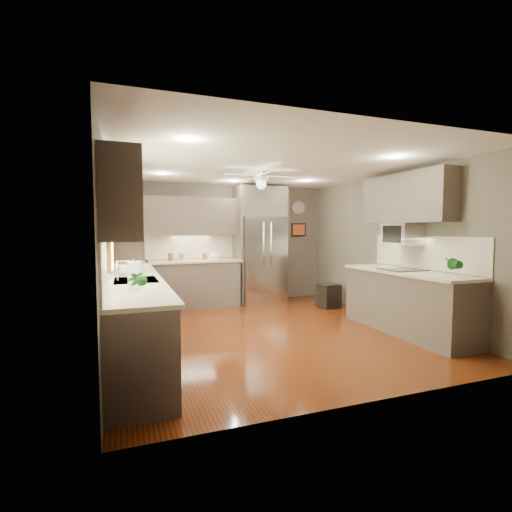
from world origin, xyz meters
TOP-DOWN VIEW (x-y plane):
  - floor at (0.00, 0.00)m, footprint 5.00×5.00m
  - ceiling at (0.00, 0.00)m, footprint 5.00×5.00m
  - wall_back at (0.00, 2.50)m, footprint 4.50×0.00m
  - wall_front at (0.00, -2.50)m, footprint 4.50×0.00m
  - wall_left at (-2.25, 0.00)m, footprint 0.00×5.00m
  - wall_right at (2.25, 0.00)m, footprint 0.00×5.00m
  - canister_a at (-1.18, 2.19)m, footprint 0.11×0.11m
  - canister_b at (-0.97, 2.25)m, footprint 0.10×0.10m
  - canister_c at (-0.83, 2.22)m, footprint 0.15×0.15m
  - canister_d at (-0.50, 2.24)m, footprint 0.10×0.10m
  - soap_bottle at (-2.08, -0.01)m, footprint 0.09×0.09m
  - potted_plant_left at (-1.96, -1.70)m, footprint 0.18×0.14m
  - potted_plant_right at (1.92, -1.59)m, footprint 0.22×0.19m
  - bowl at (-0.30, 2.17)m, footprint 0.25×0.25m
  - left_run at (-1.95, 0.15)m, footprint 0.65×4.70m
  - back_run at (-0.72, 2.20)m, footprint 1.85×0.65m
  - uppers at (-0.74, 0.71)m, footprint 4.50×4.70m
  - window at (-2.22, -0.50)m, footprint 0.05×1.12m
  - sink at (-1.93, -0.50)m, footprint 0.50×0.70m
  - refrigerator at (0.70, 2.16)m, footprint 1.06×0.75m
  - right_run at (1.93, -0.80)m, footprint 0.70×2.20m
  - microwave at (2.03, -0.55)m, footprint 0.43×0.55m
  - ceiling_fan at (-0.00, 0.30)m, footprint 1.18×1.18m
  - recessed_lights at (-0.04, 0.40)m, footprint 2.84×3.14m
  - wall_clock at (1.75, 2.48)m, footprint 0.30×0.03m
  - framed_print at (1.75, 2.48)m, footprint 0.36×0.03m
  - stool at (1.77, 1.18)m, footprint 0.41×0.41m
  - paper_towel at (-1.97, -1.33)m, footprint 0.13×0.13m

SIDE VIEW (x-z plane):
  - floor at x=0.00m, z-range 0.00..0.00m
  - stool at x=1.77m, z-range 0.01..0.47m
  - left_run at x=-1.95m, z-range -0.24..1.21m
  - back_run at x=-0.72m, z-range -0.24..1.21m
  - right_run at x=1.93m, z-range -0.24..1.21m
  - sink at x=-1.93m, z-range 0.75..1.07m
  - bowl at x=-0.30m, z-range 0.94..1.00m
  - canister_d at x=-0.50m, z-range 0.93..1.07m
  - canister_b at x=-0.97m, z-range 0.94..1.08m
  - canister_a at x=-1.18m, z-range 0.95..1.09m
  - canister_c at x=-0.83m, z-range 0.93..1.13m
  - soap_bottle at x=-2.08m, z-range 0.94..1.13m
  - paper_towel at x=-1.97m, z-range 0.92..1.24m
  - potted_plant_left at x=-1.96m, z-range 0.94..1.26m
  - potted_plant_right at x=1.92m, z-range 0.94..1.28m
  - refrigerator at x=0.70m, z-range -0.04..2.41m
  - wall_back at x=0.00m, z-range -1.00..3.50m
  - wall_front at x=0.00m, z-range -1.00..3.50m
  - wall_left at x=-2.25m, z-range -1.25..3.75m
  - wall_right at x=2.25m, z-range -1.25..3.75m
  - microwave at x=2.03m, z-range 1.31..1.65m
  - framed_print at x=1.75m, z-range 1.40..1.70m
  - window at x=-2.22m, z-range 1.09..2.01m
  - uppers at x=-0.74m, z-range 1.39..2.35m
  - wall_clock at x=1.75m, z-range 1.90..2.20m
  - ceiling_fan at x=0.00m, z-range 2.17..2.49m
  - recessed_lights at x=-0.04m, z-range 2.49..2.50m
  - ceiling at x=0.00m, z-range 2.50..2.50m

